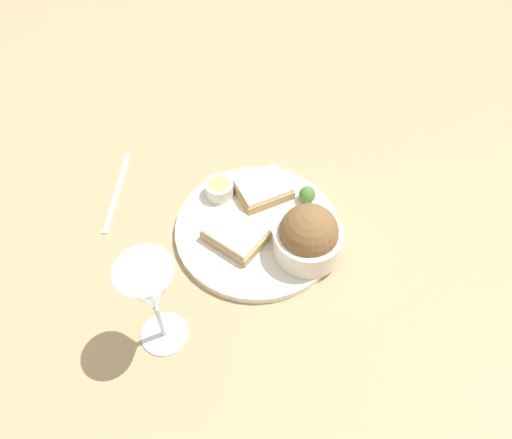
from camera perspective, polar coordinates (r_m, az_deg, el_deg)
The scene contains 9 objects.
ground_plane at distance 0.86m, azimuth -0.00°, elevation -1.38°, with size 4.00×4.00×0.00m, color tan.
dinner_plate at distance 0.85m, azimuth -0.00°, elevation -1.10°, with size 0.28×0.28×0.01m.
salad_bowl at distance 0.79m, azimuth 5.82°, elevation -1.97°, with size 0.11×0.11×0.10m.
sauce_ramekin at distance 0.88m, azimuth -4.33°, elevation 3.56°, with size 0.05×0.05×0.03m.
cheese_toast_near at distance 0.89m, azimuth 0.65°, elevation 3.56°, with size 0.11×0.11×0.03m.
cheese_toast_far at distance 0.82m, azimuth -2.48°, elevation -1.68°, with size 0.12×0.12×0.03m.
wine_glass at distance 0.67m, azimuth -12.13°, elevation -8.14°, with size 0.08×0.08×0.18m.
garnish at distance 0.88m, azimuth 5.73°, elevation 2.86°, with size 0.03×0.03×0.03m.
fork at distance 0.95m, azimuth -15.71°, elevation 3.25°, with size 0.02×0.20×0.01m.
Camera 1 is at (-0.00, 0.51, 0.69)m, focal length 35.00 mm.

